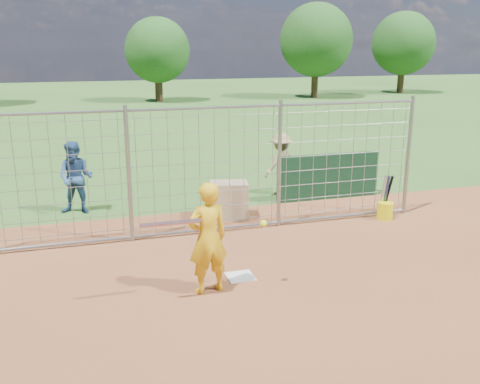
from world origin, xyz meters
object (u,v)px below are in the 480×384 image
object	(u,v)px
bystander_a	(76,178)
bucket_with_bats	(385,208)
bystander_c	(281,164)
batter	(208,238)
equipment_bin	(229,200)

from	to	relation	value
bystander_a	bucket_with_bats	bearing A→B (deg)	-1.81
bystander_c	bucket_with_bats	size ratio (longest dim) A/B	1.58
batter	bystander_c	distance (m)	5.78
batter	bystander_c	xyz separation A→B (m)	(3.07, 4.89, -0.09)
batter	bucket_with_bats	distance (m)	5.08
bystander_a	bystander_c	bearing A→B (deg)	21.18
equipment_bin	bucket_with_bats	world-z (taller)	bucket_with_bats
batter	bystander_a	distance (m)	5.05
equipment_bin	bucket_with_bats	size ratio (longest dim) A/B	0.82
equipment_bin	bucket_with_bats	distance (m)	3.37
bystander_c	bucket_with_bats	distance (m)	3.00
equipment_bin	batter	bearing A→B (deg)	-98.86
bystander_c	bucket_with_bats	bearing A→B (deg)	94.24
bystander_a	bucket_with_bats	xyz separation A→B (m)	(6.33, -2.39, -0.57)
batter	bucket_with_bats	size ratio (longest dim) A/B	1.77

